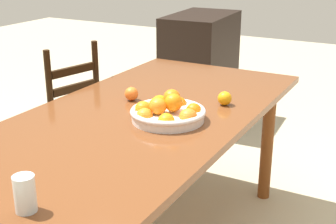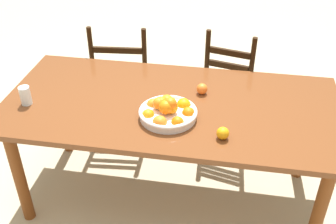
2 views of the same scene
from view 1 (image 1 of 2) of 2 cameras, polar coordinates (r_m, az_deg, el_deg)
The scene contains 7 objects.
dining_table at distance 2.22m, azimuth -3.68°, elevation -2.54°, with size 2.04×0.97×0.77m.
chair_near_window at distance 2.98m, azimuth -12.19°, elevation -1.81°, with size 0.47×0.47×0.97m.
cabinet at distance 4.20m, azimuth 3.86°, elevation 5.18°, with size 0.77×0.47×0.94m, color black.
fruit_bowl at distance 2.10m, azimuth -0.05°, elevation 0.04°, with size 0.33×0.33×0.14m.
orange_loose_0 at distance 2.32m, azimuth 6.79°, elevation 1.62°, with size 0.07×0.07×0.07m, color orange.
orange_loose_1 at distance 2.39m, azimuth -4.38°, elevation 2.18°, with size 0.07×0.07×0.07m, color orange.
drinking_glass at distance 1.47m, azimuth -16.72°, elevation -9.33°, with size 0.06×0.06×0.11m, color silver.
Camera 1 is at (-1.73, -1.11, 1.52)m, focal length 51.04 mm.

